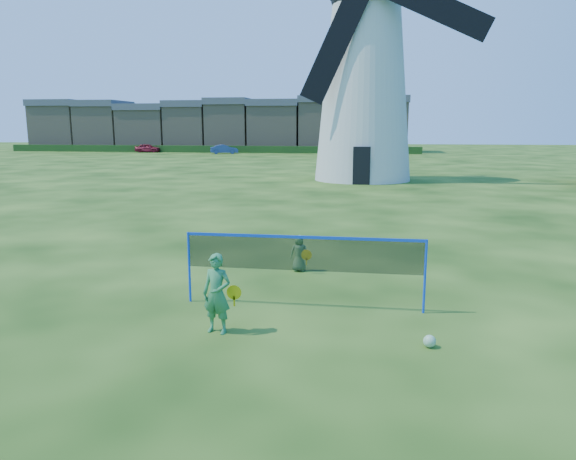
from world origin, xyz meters
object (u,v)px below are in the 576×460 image
(player_boy, at_px, (299,253))
(car_left, at_px, (148,148))
(badminton_net, at_px, (303,255))
(windmill, at_px, (365,77))
(player_girl, at_px, (217,294))
(play_ball, at_px, (430,341))
(car_right, at_px, (224,149))

(player_boy, height_order, car_left, car_left)
(car_left, bearing_deg, badminton_net, -156.02)
(windmill, bearing_deg, player_girl, -94.11)
(windmill, xyz_separation_m, badminton_net, (-0.75, -28.16, -6.00))
(badminton_net, bearing_deg, windmill, 88.48)
(windmill, height_order, car_left, windmill)
(player_boy, relative_size, car_left, 0.26)
(windmill, height_order, play_ball, windmill)
(windmill, xyz_separation_m, player_girl, (-2.14, -29.83, -6.39))
(windmill, distance_m, car_right, 40.53)
(windmill, relative_size, player_girl, 13.99)
(player_girl, relative_size, car_right, 0.39)
(play_ball, height_order, car_right, car_right)
(windmill, relative_size, play_ball, 95.60)
(play_ball, distance_m, car_right, 68.18)
(play_ball, xyz_separation_m, car_left, (-33.88, 67.26, 0.52))
(player_girl, height_order, car_right, player_girl)
(windmill, distance_m, player_boy, 26.20)
(player_boy, distance_m, play_ball, 5.48)
(player_girl, distance_m, play_ball, 3.89)
(player_boy, xyz_separation_m, car_right, (-18.58, 60.08, 0.14))
(play_ball, bearing_deg, car_left, 116.73)
(badminton_net, xyz_separation_m, play_ball, (2.44, -1.78, -1.03))
(player_girl, xyz_separation_m, car_left, (-30.04, 67.14, -0.12))
(player_girl, bearing_deg, car_left, 124.27)
(badminton_net, height_order, play_ball, badminton_net)
(player_girl, bearing_deg, player_boy, 88.44)
(player_boy, height_order, car_right, car_right)
(player_girl, height_order, player_boy, player_girl)
(player_girl, distance_m, car_right, 66.96)
(badminton_net, xyz_separation_m, car_left, (-31.43, 65.48, -0.51))
(badminton_net, bearing_deg, car_left, 115.64)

